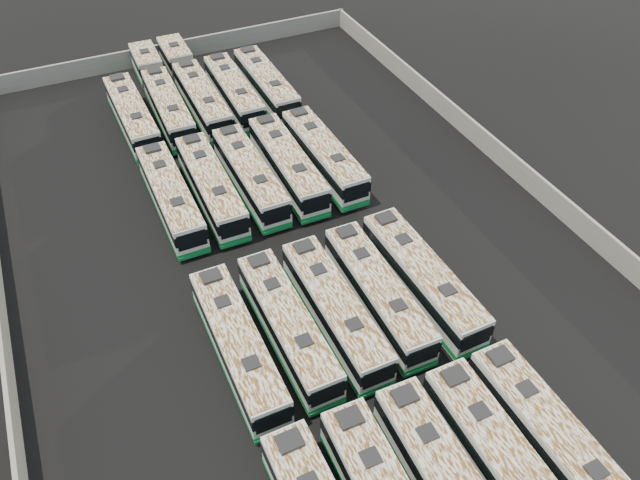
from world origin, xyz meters
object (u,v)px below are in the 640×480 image
at_px(bus_midback_center, 250,176).
at_px(bus_back_right, 234,92).
at_px(bus_front_right, 505,467).
at_px(bus_midfront_center, 335,310).
at_px(bus_midfront_far_left, 238,346).
at_px(bus_back_center, 193,85).
at_px(bus_midback_left, 211,186).
at_px(bus_midback_right, 288,165).
at_px(bus_back_far_right, 266,85).
at_px(bus_midfront_left, 288,326).
at_px(bus_midfront_far_right, 422,279).
at_px(bus_back_far_left, 132,116).
at_px(bus_midfront_right, 378,293).
at_px(bus_front_far_right, 553,442).
at_px(bus_midback_far_right, 324,156).
at_px(bus_back_left, 161,93).
at_px(bus_midback_far_left, 171,197).

distance_m(bus_midback_center, bus_back_right, 14.93).
bearing_deg(bus_front_right, bus_midfront_center, 104.16).
height_order(bus_midfront_far_left, bus_back_center, bus_back_center).
bearing_deg(bus_midback_left, bus_midback_center, 1.35).
relative_size(bus_midback_right, bus_back_far_right, 1.02).
bearing_deg(bus_front_right, bus_midback_center, 96.66).
bearing_deg(bus_midfront_left, bus_midback_center, 77.99).
bearing_deg(bus_midfront_far_right, bus_back_far_left, 113.39).
bearing_deg(bus_midfront_right, bus_front_far_right, -75.30).
bearing_deg(bus_midfront_left, bus_midfront_far_right, -1.04).
xyz_separation_m(bus_midback_far_right, bus_back_right, (-3.67, 14.53, -0.03)).
bearing_deg(bus_midfront_center, bus_back_center, 89.80).
relative_size(bus_front_far_right, bus_midfront_right, 1.03).
distance_m(bus_midback_left, bus_back_far_left, 14.83).
height_order(bus_midfront_left, bus_midback_far_right, bus_midback_far_right).
relative_size(bus_midback_center, bus_back_right, 0.99).
bearing_deg(bus_midback_center, bus_midfront_center, -90.29).
distance_m(bus_midback_far_right, bus_back_right, 14.98).
bearing_deg(bus_midfront_far_left, bus_back_right, 71.28).
distance_m(bus_midfront_left, bus_back_left, 34.89).
xyz_separation_m(bus_midfront_left, bus_midback_right, (7.20, 17.18, 0.07)).
height_order(bus_midback_far_left, bus_midback_center, bus_midback_far_left).
height_order(bus_front_right, bus_back_far_left, bus_front_right).
distance_m(bus_midfront_far_right, bus_midback_far_left, 22.49).
relative_size(bus_front_far_right, bus_back_center, 0.65).
height_order(bus_midfront_center, bus_midback_center, bus_midfront_center).
relative_size(bus_midfront_right, bus_midback_far_left, 0.99).
xyz_separation_m(bus_midback_far_left, bus_back_center, (7.22, 17.71, 0.00)).
bearing_deg(bus_midback_left, bus_midfront_left, -89.11).
bearing_deg(bus_midfront_far_right, bus_midfront_left, 178.10).
xyz_separation_m(bus_midfront_far_left, bus_midback_center, (7.26, 17.35, -0.01)).
xyz_separation_m(bus_midfront_far_right, bus_midback_right, (-3.51, 17.32, -0.01)).
bearing_deg(bus_back_left, bus_front_right, -80.43).
height_order(bus_midfront_left, bus_midback_far_left, bus_midback_far_left).
bearing_deg(bus_front_far_right, bus_back_far_left, 106.60).
distance_m(bus_midfront_far_left, bus_midback_center, 18.81).
bearing_deg(bus_midback_far_right, bus_midback_center, 179.22).
bearing_deg(bus_midfront_right, bus_midfront_left, -178.68).
bearing_deg(bus_midback_center, bus_back_far_right, 63.35).
height_order(bus_midback_right, bus_back_left, bus_midback_right).
xyz_separation_m(bus_front_right, bus_midfront_right, (-0.07, 14.77, -0.07)).
relative_size(bus_midback_center, bus_back_far_right, 0.98).
relative_size(bus_back_center, bus_back_right, 1.56).
xyz_separation_m(bus_midback_center, bus_midback_right, (3.63, 0.02, 0.05)).
distance_m(bus_midfront_right, bus_midback_left, 18.50).
relative_size(bus_front_right, bus_midfront_center, 1.03).
xyz_separation_m(bus_midback_right, bus_back_left, (-7.11, 17.71, -0.07)).
height_order(bus_back_right, bus_back_far_right, bus_back_far_right).
relative_size(bus_midfront_center, bus_back_far_right, 0.99).
distance_m(bus_midfront_far_left, bus_midfront_far_right, 14.41).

